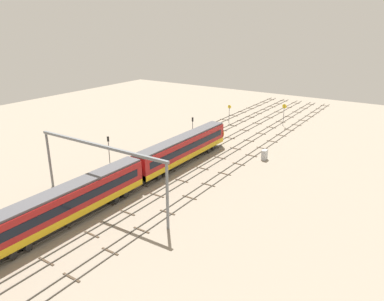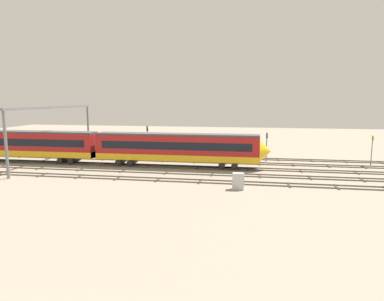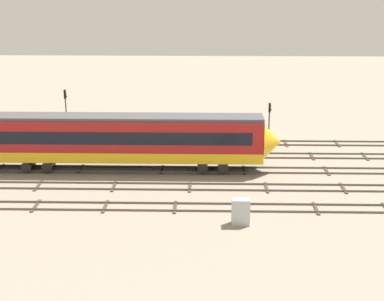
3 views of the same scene
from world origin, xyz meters
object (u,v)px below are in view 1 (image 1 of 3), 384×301
Objects in this scene: signal_light_trackside_approach at (193,125)px; train at (73,201)px; speed_sign_near_foreground at (229,111)px; relay_cabinet at (264,155)px; speed_sign_mid_trackside at (284,111)px; overhead_gantry at (100,159)px; signal_light_trackside_departure at (109,146)px.

train is at bearing -169.79° from signal_light_trackside_approach.
speed_sign_near_foreground is (52.93, 6.06, 0.33)m from train.
signal_light_trackside_approach is 2.49× the size of relay_cabinet.
speed_sign_mid_trackside is 24.98m from relay_cabinet.
speed_sign_mid_trackside is (53.02, -6.07, -3.27)m from overhead_gantry.
overhead_gantry reaches higher than speed_sign_mid_trackside.
signal_light_trackside_approach is at bearing 177.47° from speed_sign_near_foreground.
train is at bearing 174.02° from speed_sign_mid_trackside.
signal_light_trackside_approach is at bearing -10.41° from signal_light_trackside_departure.
overhead_gantry reaches higher than train.
train is 58.27m from speed_sign_mid_trackside.
signal_light_trackside_departure is at bearing 158.08° from speed_sign_mid_trackside.
speed_sign_near_foreground is 0.90× the size of signal_light_trackside_departure.
relay_cabinet is (-19.23, -17.53, -2.05)m from speed_sign_near_foreground.
signal_light_trackside_departure reaches higher than relay_cabinet.
speed_sign_mid_trackside reaches higher than relay_cabinet.
signal_light_trackside_approach is 21.29m from signal_light_trackside_departure.
speed_sign_mid_trackside is 44.64m from signal_light_trackside_departure.
signal_light_trackside_approach is at bearing 11.71° from overhead_gantry.
signal_light_trackside_departure is (-20.94, 3.85, 0.27)m from signal_light_trackside_approach.
speed_sign_near_foreground is 0.86× the size of speed_sign_mid_trackside.
train is 16.38× the size of speed_sign_near_foreground.
speed_sign_mid_trackside is 24.16m from signal_light_trackside_approach.
signal_light_trackside_departure reaches higher than signal_light_trackside_approach.
speed_sign_near_foreground is (48.01, 6.06, -3.87)m from overhead_gantry.
train is 3.32× the size of overhead_gantry.
speed_sign_mid_trackside is at bearing -21.92° from signal_light_trackside_departure.
train reaches higher than signal_light_trackside_approach.
speed_sign_near_foreground is at bearing -7.09° from signal_light_trackside_departure.
signal_light_trackside_approach is at bearing 147.95° from speed_sign_mid_trackside.
overhead_gantry is at bearing 173.47° from speed_sign_mid_trackside.
signal_light_trackside_approach is (-15.46, 0.68, 0.05)m from speed_sign_near_foreground.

